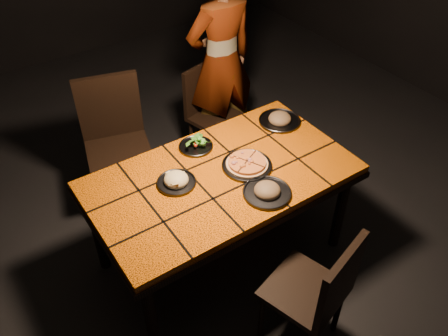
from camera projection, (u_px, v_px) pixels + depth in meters
room_shell at (221, 62)px, 2.38m from camera, size 6.04×7.04×3.08m
dining_table at (222, 184)px, 2.92m from camera, size 1.62×0.92×0.75m
chair_near at (319, 290)px, 2.53m from camera, size 0.49×0.49×0.88m
chair_far_left at (115, 135)px, 3.46m from camera, size 0.56×0.56×1.00m
chair_far_right at (209, 107)px, 3.93m from camera, size 0.46×0.46×0.82m
diner at (221, 62)px, 3.77m from camera, size 0.61×0.40×1.67m
plate_pizza at (247, 164)px, 2.91m from camera, size 0.35×0.35×0.04m
plate_pasta at (176, 181)px, 2.79m from camera, size 0.24×0.24×0.08m
plate_salad at (196, 144)px, 3.05m from camera, size 0.22×0.22×0.07m
plate_mushroom_a at (267, 191)px, 2.72m from camera, size 0.28×0.28×0.09m
plate_mushroom_b at (280, 119)px, 3.27m from camera, size 0.29×0.29×0.10m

